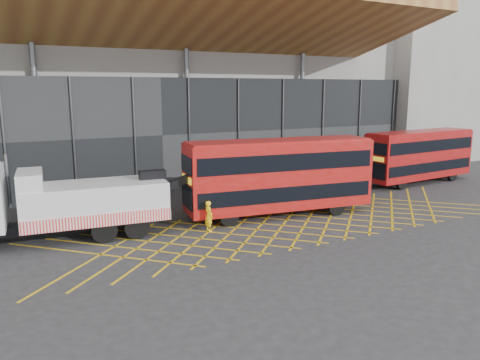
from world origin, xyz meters
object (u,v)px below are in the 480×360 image
bus_towed (279,174)px  bus_second (420,154)px  worker (209,216)px  recovery_truck (51,202)px

bus_towed → bus_second: 15.08m
bus_second → worker: bus_second is taller
recovery_truck → bus_second: (26.88, 1.86, 0.31)m
bus_towed → bus_second: size_ratio=1.10×
recovery_truck → bus_second: recovery_truck is taller
recovery_truck → bus_towed: bus_towed is taller
bus_towed → worker: (-4.84, -0.94, -1.64)m
recovery_truck → bus_second: size_ratio=1.20×
bus_second → worker: (-19.62, -3.95, -1.44)m
bus_towed → worker: bus_towed is taller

